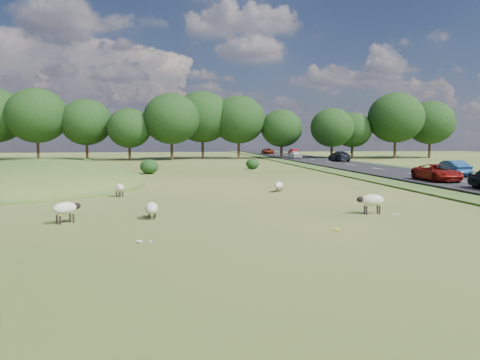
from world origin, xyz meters
The scene contains 16 objects.
ground centered at (0.00, 20.00, 0.00)m, with size 160.00×160.00×0.00m, color #38551A.
mound centered at (-12.00, 12.00, 0.00)m, with size 16.00×20.00×4.00m, color #33561E.
road centered at (20.00, 30.00, 0.12)m, with size 8.00×150.00×0.25m, color black.
treeline centered at (-1.06, 55.44, 6.57)m, with size 96.28×14.66×11.70m.
shrubs centered at (-3.50, 26.85, 0.68)m, with size 20.12×8.51×1.46m.
sheep_0 centered at (-2.96, -3.22, 0.45)m, with size 0.59×1.25×0.72m.
sheep_1 centered at (-6.40, -3.91, 0.62)m, with size 1.17×1.12×0.89m.
sheep_2 centered at (7.06, -3.47, 0.65)m, with size 1.29×0.62×0.93m.
sheep_3 centered at (-5.21, 4.84, 0.56)m, with size 0.79×1.14×0.80m.
sheep_4 centered at (4.85, 6.07, 0.42)m, with size 0.86×1.21×0.67m.
car_0 centered at (18.10, 51.16, 0.88)m, with size 1.48×3.67×1.25m, color white.
car_1 centered at (21.90, 41.03, 0.97)m, with size 2.01×4.93×1.43m, color black.
car_2 centered at (18.10, 9.44, 0.89)m, with size 2.13×4.61×1.28m, color maroon.
car_4 centered at (21.90, 66.93, 0.87)m, with size 1.32×3.79×1.25m, color maroon.
car_5 centered at (21.90, 13.65, 0.93)m, with size 1.44×4.12×1.36m, color navy.
car_6 centered at (18.10, 73.72, 0.86)m, with size 2.04×4.42×1.23m, color maroon.
Camera 1 is at (-2.04, -23.78, 3.48)m, focal length 35.00 mm.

